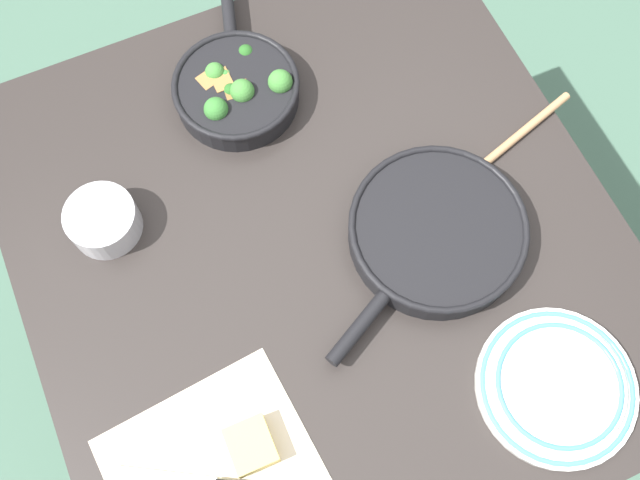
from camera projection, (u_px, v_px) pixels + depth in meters
ground_plane at (320, 344)px, 1.92m from camera, size 14.00×14.00×0.00m
dining_table_red at (320, 261)px, 1.29m from camera, size 1.07×1.00×0.76m
skillet_broccoli at (236, 88)px, 1.29m from camera, size 0.35×0.23×0.07m
skillet_eggs at (436, 232)px, 1.19m from camera, size 0.30×0.41×0.05m
wooden_spoon at (481, 166)px, 1.26m from camera, size 0.13×0.36×0.02m
cheese_block at (251, 446)px, 1.08m from camera, size 0.08×0.07×0.04m
dinner_plate_stack at (557, 386)px, 1.11m from camera, size 0.25×0.25×0.03m
prep_bowl_steel at (103, 221)px, 1.20m from camera, size 0.12×0.12×0.06m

